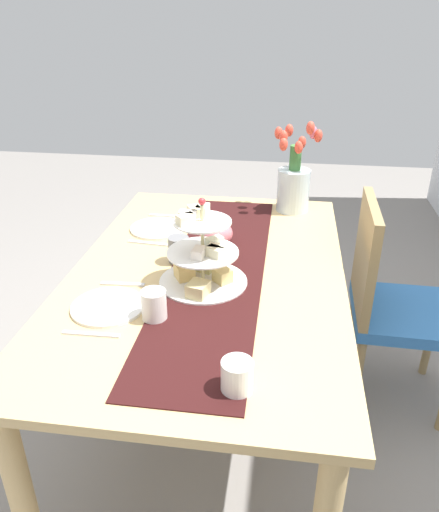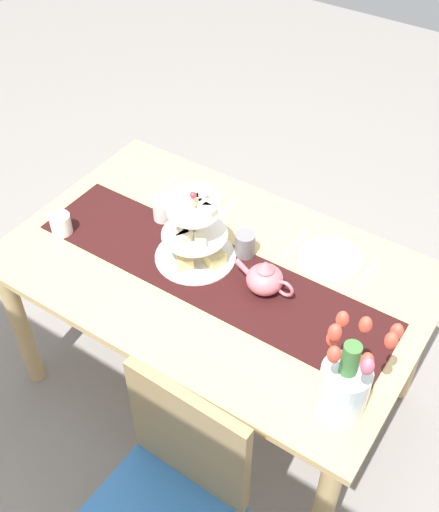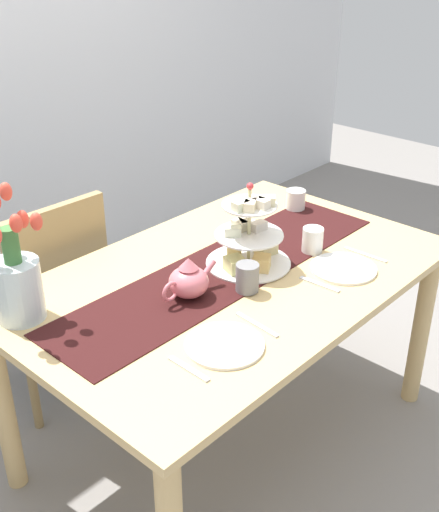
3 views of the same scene
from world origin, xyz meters
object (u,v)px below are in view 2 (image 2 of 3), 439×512
at_px(dining_table, 216,286).
at_px(teapot, 265,278).
at_px(fork_left, 367,274).
at_px(dinner_plate_right, 194,200).
at_px(chair_left, 167,496).
at_px(knife_left, 296,244).
at_px(fork_right, 224,213).
at_px(knife_right, 166,188).
at_px(tulip_vase, 345,383).
at_px(mug_white_text, 163,210).
at_px(dinner_plate_left, 330,258).
at_px(mug_grey, 245,244).
at_px(cream_jug, 61,224).
at_px(tiered_cake_stand, 195,238).

bearing_deg(dining_table, teapot, 180.00).
distance_m(fork_left, dinner_plate_right, 0.76).
height_order(chair_left, knife_left, chair_left).
distance_m(fork_right, knife_right, 0.29).
xyz_separation_m(tulip_vase, fork_right, (0.78, -0.56, -0.13)).
relative_size(tulip_vase, knife_left, 2.44).
relative_size(chair_left, mug_white_text, 9.58).
relative_size(dinner_plate_left, fork_left, 1.53).
relative_size(teapot, knife_right, 1.40).
relative_size(dining_table, mug_grey, 16.16).
relative_size(cream_jug, fork_left, 0.57).
xyz_separation_m(dinner_plate_left, dinner_plate_right, (0.62, 0.00, 0.00)).
distance_m(tiered_cake_stand, knife_right, 0.44).
height_order(tulip_vase, knife_right, tulip_vase).
bearing_deg(dinner_plate_right, fork_right, 180.00).
height_order(tulip_vase, dinner_plate_right, tulip_vase).
bearing_deg(knife_left, fork_right, 0.00).
height_order(tiered_cake_stand, knife_left, tiered_cake_stand).
bearing_deg(mug_white_text, teapot, 168.40).
height_order(knife_right, mug_white_text, mug_white_text).
bearing_deg(knife_left, dinner_plate_right, 0.00).
bearing_deg(dinner_plate_left, teapot, 65.04).
relative_size(chair_left, knife_left, 5.35).
height_order(cream_jug, mug_grey, mug_grey).
height_order(teapot, mug_grey, teapot).
height_order(tiered_cake_stand, dinner_plate_right, tiered_cake_stand).
bearing_deg(fork_right, tiered_cake_stand, 100.84).
xyz_separation_m(knife_left, fork_right, (0.33, 0.00, 0.00)).
bearing_deg(dining_table, chair_left, 112.72).
xyz_separation_m(teapot, knife_left, (0.02, -0.27, -0.06)).
distance_m(chair_left, mug_grey, 0.91).
xyz_separation_m(cream_jug, dinner_plate_left, (-0.93, -0.44, -0.04)).
height_order(tiered_cake_stand, cream_jug, tiered_cake_stand).
bearing_deg(mug_white_text, dinner_plate_left, -166.25).
xyz_separation_m(cream_jug, dinner_plate_right, (-0.31, -0.44, -0.04)).
xyz_separation_m(tulip_vase, dinner_plate_right, (0.92, -0.56, -0.13)).
bearing_deg(tiered_cake_stand, cream_jug, 18.89).
bearing_deg(knife_right, tulip_vase, 152.37).
bearing_deg(dining_table, knife_right, -31.94).
xyz_separation_m(dining_table, mug_white_text, (0.32, -0.11, 0.15)).
height_order(dinner_plate_left, knife_left, dinner_plate_left).
bearing_deg(fork_left, chair_left, 79.60).
relative_size(knife_left, mug_grey, 1.79).
height_order(mug_grey, mug_white_text, mug_grey).
xyz_separation_m(cream_jug, fork_right, (-0.46, -0.44, -0.04)).
relative_size(knife_right, mug_white_text, 1.79).
bearing_deg(teapot, tulip_vase, 146.02).
distance_m(chair_left, cream_jug, 1.08).
bearing_deg(teapot, cream_jug, 12.03).
height_order(teapot, mug_white_text, teapot).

